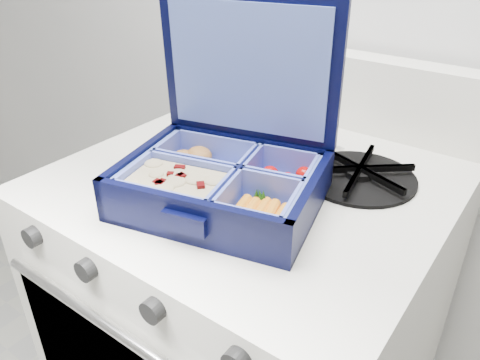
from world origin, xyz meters
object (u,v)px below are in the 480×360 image
Objects in this scene: stove at (255,358)px; bento_box at (222,184)px; burner_grate at (359,172)px; fork at (298,169)px.

bento_box is at bearing -84.26° from stove.
burner_grate is (0.12, 0.17, -0.02)m from bento_box.
bento_box is 0.15m from fork.
fork is at bearing 35.52° from stove.
stove is 0.46m from burner_grate.
bento_box is at bearing -125.14° from burner_grate.
stove is at bearing -153.80° from burner_grate.
burner_grate is at bearing 41.15° from bento_box.
burner_grate is at bearing 26.20° from stove.
stove is 0.43m from fork.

